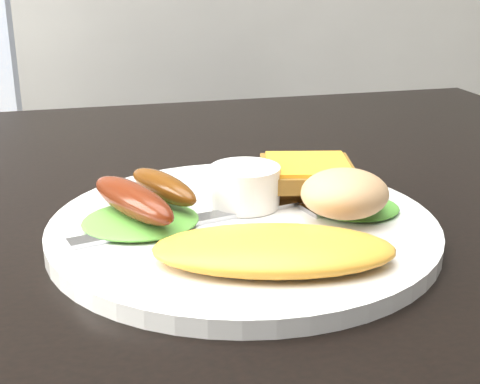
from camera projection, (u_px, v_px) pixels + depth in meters
name	position (u px, v px, depth m)	size (l,w,h in m)	color
dining_table	(86.00, 230.00, 0.57)	(1.20, 0.80, 0.04)	black
plate	(243.00, 229.00, 0.51)	(0.29, 0.29, 0.01)	white
lettuce_left	(141.00, 220.00, 0.49)	(0.09, 0.08, 0.01)	#579A36
lettuce_right	(355.00, 207.00, 0.52)	(0.07, 0.06, 0.01)	#419327
omelette	(274.00, 250.00, 0.43)	(0.16, 0.07, 0.02)	orange
sausage_a	(132.00, 199.00, 0.49)	(0.03, 0.10, 0.03)	#63160B
sausage_b	(163.00, 186.00, 0.52)	(0.02, 0.09, 0.02)	#5E3310
ramekin	(245.00, 186.00, 0.53)	(0.06, 0.06, 0.03)	white
toast_a	(276.00, 182.00, 0.57)	(0.07, 0.07, 0.01)	brown
toast_b	(308.00, 173.00, 0.55)	(0.08, 0.08, 0.01)	#8F551B
potato_salad	(345.00, 193.00, 0.49)	(0.07, 0.06, 0.04)	beige
fork	(190.00, 222.00, 0.50)	(0.18, 0.01, 0.00)	#ADAFB7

